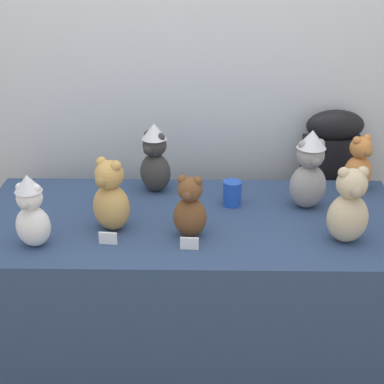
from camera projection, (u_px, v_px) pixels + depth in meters
name	position (u px, v px, depth m)	size (l,w,h in m)	color
wall_back	(194.00, 52.00, 2.71)	(7.00, 0.08, 2.60)	silver
display_table	(192.00, 292.00, 2.53)	(1.79, 0.79, 0.75)	navy
instrument_case	(326.00, 208.00, 2.92)	(0.28, 0.13, 1.05)	black
teddy_bear_snow	(31.00, 212.00, 2.11)	(0.15, 0.13, 0.29)	white
teddy_bear_ginger	(359.00, 165.00, 2.57)	(0.17, 0.17, 0.26)	#D17F3D
teddy_bear_charcoal	(155.00, 159.00, 2.54)	(0.19, 0.18, 0.32)	#383533
teddy_bear_honey	(111.00, 197.00, 2.23)	(0.20, 0.19, 0.30)	tan
teddy_bear_chestnut	(190.00, 208.00, 2.18)	(0.15, 0.13, 0.26)	brown
teddy_bear_sand	(349.00, 207.00, 2.14)	(0.17, 0.15, 0.31)	#CCB78E
teddy_bear_ash	(309.00, 171.00, 2.39)	(0.18, 0.17, 0.35)	gray
party_cup_blue	(232.00, 193.00, 2.45)	(0.08, 0.08, 0.11)	blue
name_card_front_left	(108.00, 238.00, 2.16)	(0.07, 0.01, 0.05)	white
name_card_front_middle	(189.00, 244.00, 2.13)	(0.07, 0.01, 0.05)	white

